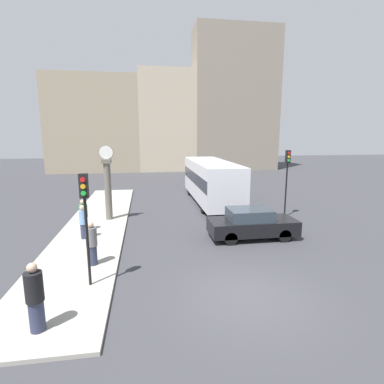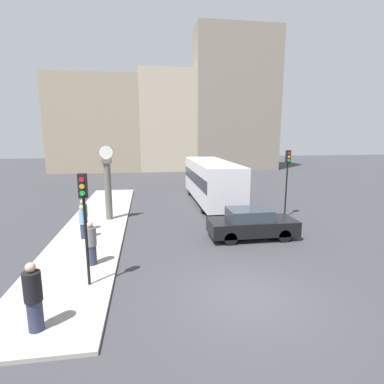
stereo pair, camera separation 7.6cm
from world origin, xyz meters
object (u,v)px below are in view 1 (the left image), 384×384
object	(u,v)px
bus_distant	(211,179)
pedestrian_blue_stripe	(83,222)
pedestrian_grey_jacket	(92,244)
sedan_car	(252,223)
street_clock	(108,185)
pedestrian_black_jacket	(35,298)
traffic_light_near	(85,207)
traffic_light_far	(287,170)
pedestrian_green_hoodie	(84,215)

from	to	relation	value
bus_distant	pedestrian_blue_stripe	world-z (taller)	bus_distant
pedestrian_grey_jacket	sedan_car	bearing A→B (deg)	17.52
street_clock	pedestrian_black_jacket	xyz separation A→B (m)	(-0.63, -10.15, -1.12)
traffic_light_near	pedestrian_grey_jacket	world-z (taller)	traffic_light_near
sedan_car	traffic_light_near	distance (m)	8.15
traffic_light_far	pedestrian_grey_jacket	distance (m)	11.96
traffic_light_near	bus_distant	bearing A→B (deg)	60.58
sedan_car	pedestrian_black_jacket	bearing A→B (deg)	-142.18
bus_distant	traffic_light_near	size ratio (longest dim) A/B	2.63
street_clock	pedestrian_black_jacket	world-z (taller)	street_clock
pedestrian_black_jacket	traffic_light_near	bearing A→B (deg)	68.17
pedestrian_green_hoodie	pedestrian_grey_jacket	distance (m)	4.48
traffic_light_near	pedestrian_green_hoodie	size ratio (longest dim) A/B	2.26
pedestrian_black_jacket	pedestrian_blue_stripe	xyz separation A→B (m)	(-0.18, 6.91, -0.07)
street_clock	traffic_light_near	bearing A→B (deg)	-88.16
street_clock	pedestrian_black_jacket	bearing A→B (deg)	-93.57
sedan_car	traffic_light_near	bearing A→B (deg)	-150.97
traffic_light_near	pedestrian_grey_jacket	distance (m)	2.42
bus_distant	pedestrian_green_hoodie	size ratio (longest dim) A/B	5.95
pedestrian_black_jacket	pedestrian_grey_jacket	size ratio (longest dim) A/B	1.08
street_clock	pedestrian_grey_jacket	world-z (taller)	street_clock
sedan_car	street_clock	size ratio (longest dim) A/B	0.98
bus_distant	pedestrian_blue_stripe	distance (m)	10.51
traffic_light_near	pedestrian_black_jacket	size ratio (longest dim) A/B	2.04
pedestrian_black_jacket	pedestrian_grey_jacket	distance (m)	3.89
sedan_car	bus_distant	size ratio (longest dim) A/B	0.44
sedan_car	pedestrian_green_hoodie	distance (m)	8.46
traffic_light_near	pedestrian_green_hoodie	distance (m)	6.35
sedan_car	pedestrian_green_hoodie	size ratio (longest dim) A/B	2.59
pedestrian_black_jacket	pedestrian_green_hoodie	distance (m)	8.16
pedestrian_black_jacket	pedestrian_green_hoodie	bearing A→B (deg)	92.81
sedan_car	traffic_light_far	distance (m)	5.18
traffic_light_near	street_clock	bearing A→B (deg)	91.84
bus_distant	street_clock	bearing A→B (deg)	-150.84
pedestrian_green_hoodie	pedestrian_grey_jacket	xyz separation A→B (m)	(1.12, -4.34, 0.03)
traffic_light_far	sedan_car	bearing A→B (deg)	-135.18
sedan_car	street_clock	distance (m)	8.37
street_clock	pedestrian_grey_jacket	size ratio (longest dim) A/B	2.55
pedestrian_grey_jacket	pedestrian_blue_stripe	distance (m)	3.22
bus_distant	traffic_light_far	size ratio (longest dim) A/B	2.38
traffic_light_far	pedestrian_grey_jacket	xyz separation A→B (m)	(-10.41, -5.55, -1.95)
traffic_light_near	pedestrian_grey_jacket	size ratio (longest dim) A/B	2.19
bus_distant	traffic_light_near	distance (m)	13.57
pedestrian_black_jacket	pedestrian_green_hoodie	xyz separation A→B (m)	(-0.40, 8.15, -0.09)
street_clock	pedestrian_grey_jacket	distance (m)	6.45
pedestrian_blue_stripe	street_clock	bearing A→B (deg)	75.94
pedestrian_grey_jacket	street_clock	bearing A→B (deg)	90.75
traffic_light_far	street_clock	bearing A→B (deg)	175.71
pedestrian_green_hoodie	street_clock	bearing A→B (deg)	62.64
pedestrian_green_hoodie	traffic_light_far	bearing A→B (deg)	6.00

